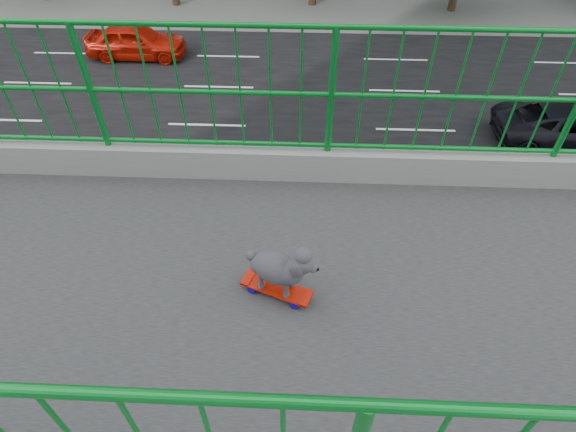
{
  "coord_description": "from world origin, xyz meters",
  "views": [
    {
      "loc": [
        1.99,
        3.79,
        9.72
      ],
      "look_at": [
        -0.76,
        3.67,
        7.08
      ],
      "focal_mm": 28.5,
      "sensor_mm": 36.0,
      "label": 1
    }
  ],
  "objects_px": {
    "car_1": "(340,177)",
    "car_4": "(136,41)",
    "poodle": "(280,267)",
    "car_6": "(423,179)",
    "car_2": "(570,126)",
    "car_5": "(164,248)",
    "skateboard": "(277,289)"
  },
  "relations": [
    {
      "from": "car_2",
      "to": "car_6",
      "type": "relative_size",
      "value": 1.02
    },
    {
      "from": "car_1",
      "to": "car_2",
      "type": "bearing_deg",
      "value": 111.04
    },
    {
      "from": "car_4",
      "to": "car_6",
      "type": "relative_size",
      "value": 0.89
    },
    {
      "from": "skateboard",
      "to": "car_5",
      "type": "distance_m",
      "value": 9.38
    },
    {
      "from": "poodle",
      "to": "car_1",
      "type": "xyz_separation_m",
      "value": [
        -9.19,
        1.29,
        -6.6
      ]
    },
    {
      "from": "skateboard",
      "to": "car_2",
      "type": "bearing_deg",
      "value": 163.24
    },
    {
      "from": "poodle",
      "to": "car_6",
      "type": "relative_size",
      "value": 0.1
    },
    {
      "from": "car_1",
      "to": "car_6",
      "type": "xyz_separation_m",
      "value": [
        0.0,
        2.59,
        0.0
      ]
    },
    {
      "from": "car_2",
      "to": "car_5",
      "type": "distance_m",
      "value": 14.6
    },
    {
      "from": "poodle",
      "to": "car_4",
      "type": "xyz_separation_m",
      "value": [
        -18.79,
        -7.91,
        -6.53
      ]
    },
    {
      "from": "car_1",
      "to": "car_4",
      "type": "bearing_deg",
      "value": -136.23
    },
    {
      "from": "car_2",
      "to": "car_5",
      "type": "bearing_deg",
      "value": 116.01
    },
    {
      "from": "skateboard",
      "to": "car_5",
      "type": "relative_size",
      "value": 0.13
    },
    {
      "from": "car_1",
      "to": "car_4",
      "type": "height_order",
      "value": "car_4"
    },
    {
      "from": "skateboard",
      "to": "car_4",
      "type": "bearing_deg",
      "value": -136.1
    },
    {
      "from": "poodle",
      "to": "car_4",
      "type": "bearing_deg",
      "value": -136.04
    },
    {
      "from": "car_2",
      "to": "car_6",
      "type": "xyz_separation_m",
      "value": [
        3.2,
        -5.73,
        -0.01
      ]
    },
    {
      "from": "car_4",
      "to": "car_5",
      "type": "bearing_deg",
      "value": -161.05
    },
    {
      "from": "poodle",
      "to": "car_5",
      "type": "xyz_separation_m",
      "value": [
        -5.99,
        -3.51,
        -6.59
      ]
    },
    {
      "from": "poodle",
      "to": "car_1",
      "type": "bearing_deg",
      "value": -166.85
    },
    {
      "from": "poodle",
      "to": "car_2",
      "type": "height_order",
      "value": "poodle"
    },
    {
      "from": "poodle",
      "to": "car_5",
      "type": "bearing_deg",
      "value": -128.47
    },
    {
      "from": "skateboard",
      "to": "car_4",
      "type": "distance_m",
      "value": 21.31
    },
    {
      "from": "poodle",
      "to": "car_5",
      "type": "relative_size",
      "value": 0.12
    },
    {
      "from": "skateboard",
      "to": "poodle",
      "type": "height_order",
      "value": "poodle"
    },
    {
      "from": "car_1",
      "to": "car_2",
      "type": "relative_size",
      "value": 0.83
    },
    {
      "from": "car_6",
      "to": "car_4",
      "type": "bearing_deg",
      "value": -129.18
    },
    {
      "from": "car_4",
      "to": "car_5",
      "type": "xyz_separation_m",
      "value": [
        12.8,
        4.39,
        -0.06
      ]
    },
    {
      "from": "poodle",
      "to": "skateboard",
      "type": "bearing_deg",
      "value": -90.0
    },
    {
      "from": "poodle",
      "to": "car_6",
      "type": "height_order",
      "value": "poodle"
    },
    {
      "from": "car_5",
      "to": "car_6",
      "type": "bearing_deg",
      "value": 113.43
    },
    {
      "from": "car_2",
      "to": "car_5",
      "type": "relative_size",
      "value": 1.2
    }
  ]
}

